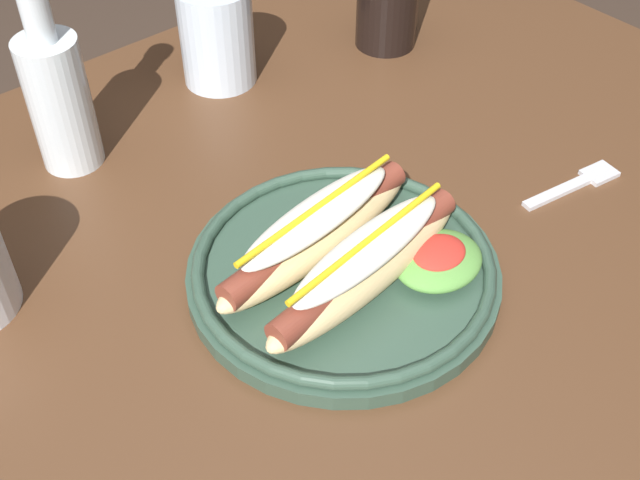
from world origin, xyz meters
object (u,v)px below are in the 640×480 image
hot_dog_plate (346,261)px  fork (577,183)px  water_cup (217,35)px  soda_cup (388,0)px  glass_bottle (58,95)px

hot_dog_plate → fork: 0.28m
fork → water_cup: bearing=121.2°
soda_cup → glass_bottle: glass_bottle is taller
glass_bottle → soda_cup: bearing=-5.6°
soda_cup → hot_dog_plate: bearing=-138.8°
water_cup → hot_dog_plate: bearing=-107.5°
fork → water_cup: (-0.16, 0.41, 0.06)m
hot_dog_plate → fork: (0.27, -0.06, -0.02)m
hot_dog_plate → fork: hot_dog_plate is taller
soda_cup → glass_bottle: bearing=174.4°
hot_dog_plate → soda_cup: 0.43m
hot_dog_plate → glass_bottle: size_ratio=1.31×
hot_dog_plate → water_cup: size_ratio=2.41×
hot_dog_plate → soda_cup: soda_cup is taller
fork → soda_cup: bearing=91.3°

